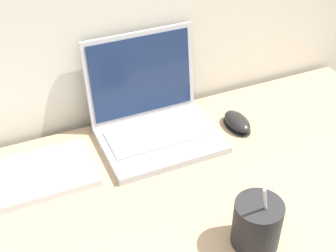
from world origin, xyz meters
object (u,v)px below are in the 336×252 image
at_px(laptop, 153,115).
at_px(external_keyboard, 6,184).
at_px(computer_mouse, 237,122).
at_px(drink_cup, 257,223).

xyz_separation_m(laptop, external_keyboard, (-0.41, -0.06, -0.05)).
height_order(computer_mouse, external_keyboard, computer_mouse).
relative_size(laptop, external_keyboard, 0.73).
xyz_separation_m(laptop, drink_cup, (0.05, -0.45, -0.00)).
distance_m(laptop, external_keyboard, 0.42).
distance_m(laptop, drink_cup, 0.45).
bearing_deg(laptop, external_keyboard, -171.71).
distance_m(computer_mouse, external_keyboard, 0.64).
height_order(laptop, computer_mouse, laptop).
bearing_deg(drink_cup, computer_mouse, 64.65).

